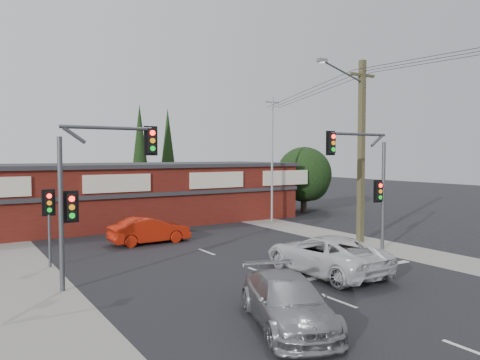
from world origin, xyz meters
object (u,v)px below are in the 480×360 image
utility_pole (360,145)px  white_suv (325,254)px  red_sedan (150,230)px  shop_building (114,194)px  silver_suv (287,302)px

utility_pole → white_suv: bearing=-146.7°
red_sedan → shop_building: shop_building is taller
red_sedan → white_suv: bearing=-160.7°
shop_building → utility_pole: utility_pole is taller
red_sedan → shop_building: (0.55, 8.10, 1.41)m
utility_pole → silver_suv: bearing=-144.7°
silver_suv → utility_pole: size_ratio=0.48×
silver_suv → shop_building: (1.81, 21.92, 1.43)m
shop_building → red_sedan: bearing=-93.9°
silver_suv → utility_pole: bearing=55.9°
shop_building → utility_pole: size_ratio=2.73×
white_suv → silver_suv: white_suv is taller
white_suv → red_sedan: size_ratio=1.30×
white_suv → shop_building: (-3.16, 18.07, 1.35)m
utility_pole → shop_building: bearing=123.8°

